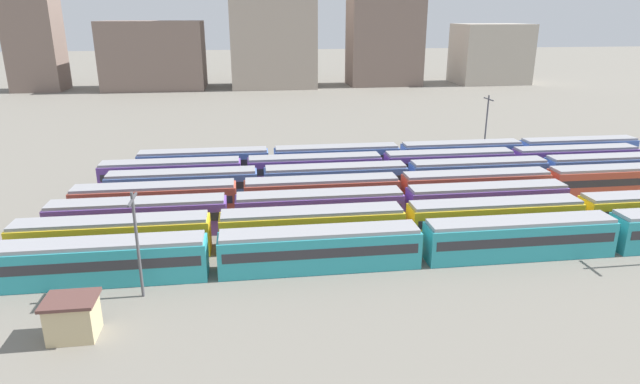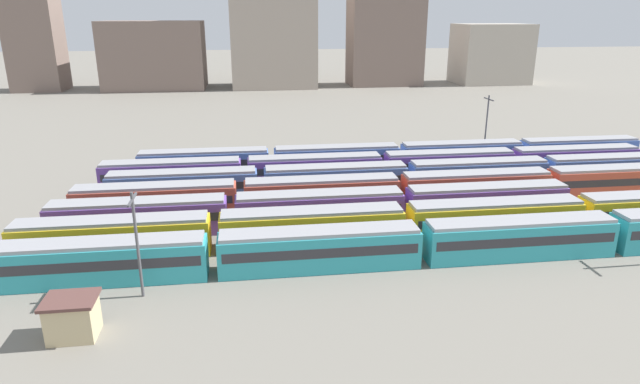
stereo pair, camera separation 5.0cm
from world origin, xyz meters
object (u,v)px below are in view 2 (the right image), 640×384
(train_track_1, at_px, (494,218))
(train_track_2, at_px, (320,208))
(train_track_5, at_px, (383,166))
(catenary_pole_1, at_px, (486,125))
(train_track_0, at_px, (422,243))
(train_track_6, at_px, (400,156))
(train_track_3, at_px, (400,190))
(train_track_4, at_px, (478,174))
(signal_hut, at_px, (72,317))
(catenary_pole_0, at_px, (137,240))

(train_track_1, xyz_separation_m, train_track_2, (-17.46, 5.20, -0.00))
(train_track_1, height_order, train_track_5, same)
(catenary_pole_1, bearing_deg, train_track_0, -121.61)
(train_track_6, relative_size, catenary_pole_1, 7.37)
(train_track_0, bearing_deg, train_track_1, 28.96)
(train_track_3, distance_m, train_track_5, 10.41)
(train_track_4, distance_m, train_track_6, 12.90)
(train_track_4, bearing_deg, train_track_2, -155.04)
(train_track_0, distance_m, train_track_3, 15.77)
(train_track_4, height_order, signal_hut, train_track_4)
(train_track_0, xyz_separation_m, catenary_pole_1, (21.06, 34.23, 3.71))
(train_track_0, distance_m, train_track_1, 10.74)
(train_track_1, height_order, train_track_6, same)
(train_track_1, relative_size, train_track_2, 1.68)
(train_track_1, distance_m, train_track_6, 26.14)
(catenary_pole_0, distance_m, catenary_pole_1, 58.84)
(signal_hut, bearing_deg, train_track_1, 19.97)
(train_track_0, bearing_deg, train_track_4, 55.53)
(train_track_1, height_order, train_track_3, same)
(train_track_5, bearing_deg, signal_hut, -131.96)
(train_track_5, height_order, catenary_pole_0, catenary_pole_0)
(signal_hut, bearing_deg, catenary_pole_1, 40.92)
(train_track_3, bearing_deg, train_track_0, -98.45)
(train_track_2, xyz_separation_m, train_track_3, (10.38, 5.20, 0.00))
(train_track_1, height_order, train_track_4, same)
(catenary_pole_1, bearing_deg, catenary_pole_0, -140.58)
(train_track_2, relative_size, catenary_pole_1, 5.50)
(train_track_4, relative_size, catenary_pole_1, 9.23)
(catenary_pole_0, relative_size, catenary_pole_1, 0.88)
(train_track_1, distance_m, train_track_2, 18.22)
(train_track_6, height_order, signal_hut, train_track_6)
(train_track_2, xyz_separation_m, catenary_pole_0, (-16.33, -13.53, 3.09))
(train_track_1, height_order, catenary_pole_0, catenary_pole_0)
(train_track_3, xyz_separation_m, signal_hut, (-30.49, -24.05, -0.35))
(train_track_6, height_order, catenary_pole_1, catenary_pole_1)
(train_track_5, relative_size, signal_hut, 20.75)
(train_track_4, relative_size, train_track_5, 1.25)
(train_track_2, xyz_separation_m, signal_hut, (-20.11, -18.85, -0.35))
(train_track_0, height_order, train_track_4, same)
(train_track_4, xyz_separation_m, catenary_pole_1, (6.78, 13.43, 3.71))
(train_track_0, bearing_deg, train_track_2, 127.79)
(train_track_0, xyz_separation_m, train_track_2, (-8.06, 10.40, -0.00))
(train_track_1, height_order, train_track_2, same)
(catenary_pole_0, relative_size, signal_hut, 2.48)
(train_track_4, height_order, catenary_pole_0, catenary_pole_0)
(catenary_pole_1, bearing_deg, train_track_6, -168.13)
(train_track_4, bearing_deg, train_track_3, -156.51)
(train_track_1, bearing_deg, train_track_6, 96.01)
(catenary_pole_1, distance_m, signal_hut, 65.28)
(signal_hut, bearing_deg, train_track_6, 48.70)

